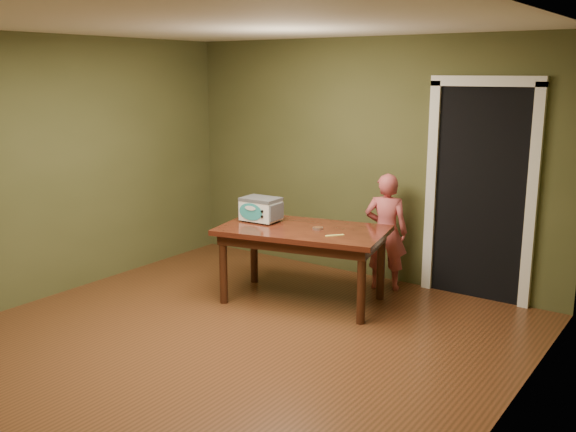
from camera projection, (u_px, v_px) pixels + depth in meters
The scene contains 8 objects.
floor at pixel (215, 350), 5.28m from camera, with size 5.00×5.00×0.00m, color brown.
room_shell at pixel (210, 143), 4.90m from camera, with size 4.52×5.02×2.61m.
doorway at pixel (490, 190), 6.54m from camera, with size 1.10×0.66×2.25m.
dining_table at pixel (303, 238), 6.27m from camera, with size 1.76×1.22×0.75m.
toy_oven at pixel (261, 209), 6.49m from camera, with size 0.41×0.29×0.25m.
baking_pan at pixel (318, 228), 6.18m from camera, with size 0.10×0.10×0.02m.
spatula at pixel (335, 235), 5.94m from camera, with size 0.18×0.03×0.01m, color #F6F36B.
child at pixel (386, 232), 6.66m from camera, with size 0.45×0.29×1.23m, color #BF4E52.
Camera 1 is at (3.30, -3.67, 2.24)m, focal length 40.00 mm.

